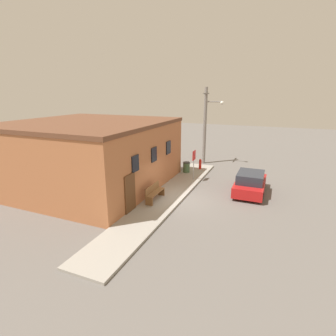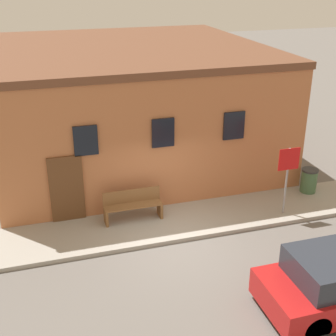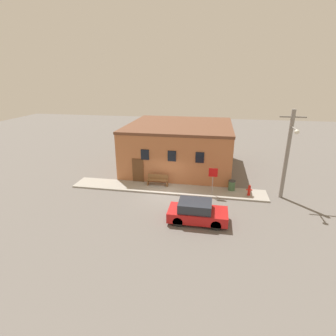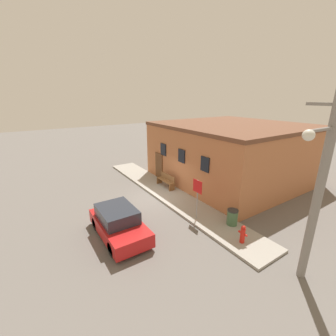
{
  "view_description": "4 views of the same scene",
  "coord_description": "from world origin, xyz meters",
  "px_view_note": "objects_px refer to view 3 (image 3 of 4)",
  "views": [
    {
      "loc": [
        -14.0,
        -4.85,
        6.31
      ],
      "look_at": [
        0.06,
        1.03,
        1.9
      ],
      "focal_mm": 28.0,
      "sensor_mm": 36.0,
      "label": 1
    },
    {
      "loc": [
        -3.51,
        -10.74,
        7.35
      ],
      "look_at": [
        0.06,
        1.03,
        1.9
      ],
      "focal_mm": 50.0,
      "sensor_mm": 36.0,
      "label": 2
    },
    {
      "loc": [
        3.61,
        -18.62,
        9.02
      ],
      "look_at": [
        0.06,
        1.03,
        1.9
      ],
      "focal_mm": 28.0,
      "sensor_mm": 36.0,
      "label": 3
    },
    {
      "loc": [
        11.97,
        -6.76,
        6.46
      ],
      "look_at": [
        0.06,
        1.03,
        1.9
      ],
      "focal_mm": 24.0,
      "sensor_mm": 36.0,
      "label": 4
    }
  ],
  "objects_px": {
    "fire_hydrant": "(249,190)",
    "stop_sign": "(213,176)",
    "trash_bin": "(232,185)",
    "utility_pole": "(288,153)",
    "parked_car": "(197,212)",
    "bench": "(158,180)"
  },
  "relations": [
    {
      "from": "utility_pole",
      "to": "stop_sign",
      "type": "bearing_deg",
      "value": -173.7
    },
    {
      "from": "stop_sign",
      "to": "fire_hydrant",
      "type": "bearing_deg",
      "value": 6.06
    },
    {
      "from": "bench",
      "to": "fire_hydrant",
      "type": "bearing_deg",
      "value": -5.25
    },
    {
      "from": "utility_pole",
      "to": "parked_car",
      "type": "xyz_separation_m",
      "value": [
        -6.19,
        -4.69,
        -2.95
      ]
    },
    {
      "from": "fire_hydrant",
      "to": "trash_bin",
      "type": "xyz_separation_m",
      "value": [
        -1.29,
        0.78,
        -0.01
      ]
    },
    {
      "from": "bench",
      "to": "parked_car",
      "type": "height_order",
      "value": "parked_car"
    },
    {
      "from": "bench",
      "to": "trash_bin",
      "type": "bearing_deg",
      "value": 0.86
    },
    {
      "from": "utility_pole",
      "to": "parked_car",
      "type": "distance_m",
      "value": 8.31
    },
    {
      "from": "fire_hydrant",
      "to": "stop_sign",
      "type": "bearing_deg",
      "value": -173.94
    },
    {
      "from": "stop_sign",
      "to": "parked_car",
      "type": "distance_m",
      "value": 4.31
    },
    {
      "from": "fire_hydrant",
      "to": "stop_sign",
      "type": "distance_m",
      "value": 3.06
    },
    {
      "from": "fire_hydrant",
      "to": "utility_pole",
      "type": "distance_m",
      "value": 3.94
    },
    {
      "from": "fire_hydrant",
      "to": "bench",
      "type": "relative_size",
      "value": 0.49
    },
    {
      "from": "trash_bin",
      "to": "utility_pole",
      "type": "distance_m",
      "value": 4.87
    },
    {
      "from": "bench",
      "to": "trash_bin",
      "type": "height_order",
      "value": "bench"
    },
    {
      "from": "bench",
      "to": "trash_bin",
      "type": "xyz_separation_m",
      "value": [
        6.16,
        0.09,
        -0.06
      ]
    },
    {
      "from": "fire_hydrant",
      "to": "stop_sign",
      "type": "xyz_separation_m",
      "value": [
        -2.84,
        -0.3,
        1.09
      ]
    },
    {
      "from": "fire_hydrant",
      "to": "parked_car",
      "type": "bearing_deg",
      "value": -130.34
    },
    {
      "from": "stop_sign",
      "to": "parked_car",
      "type": "xyz_separation_m",
      "value": [
        -0.9,
        -4.1,
        -0.97
      ]
    },
    {
      "from": "stop_sign",
      "to": "bench",
      "type": "relative_size",
      "value": 1.24
    },
    {
      "from": "parked_car",
      "to": "utility_pole",
      "type": "bearing_deg",
      "value": 37.13
    },
    {
      "from": "trash_bin",
      "to": "parked_car",
      "type": "relative_size",
      "value": 0.22
    }
  ]
}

